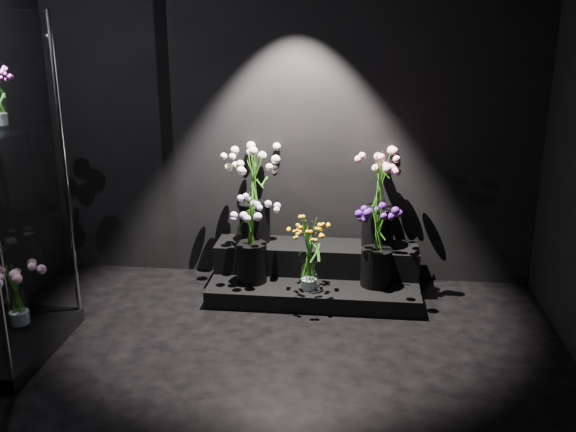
# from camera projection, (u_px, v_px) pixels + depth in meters

# --- Properties ---
(floor) EXTENTS (4.00, 4.00, 0.00)m
(floor) POSITION_uv_depth(u_px,v_px,m) (249.00, 409.00, 3.64)
(floor) COLOR black
(floor) RESTS_ON ground
(wall_back) EXTENTS (4.00, 0.00, 4.00)m
(wall_back) POSITION_uv_depth(u_px,v_px,m) (289.00, 111.00, 5.11)
(wall_back) COLOR black
(wall_back) RESTS_ON floor
(wall_front) EXTENTS (4.00, 0.00, 4.00)m
(wall_front) POSITION_uv_depth(u_px,v_px,m) (72.00, 387.00, 1.32)
(wall_front) COLOR black
(wall_front) RESTS_ON floor
(display_riser) EXTENTS (1.63, 0.73, 0.36)m
(display_riser) POSITION_uv_depth(u_px,v_px,m) (315.00, 273.00, 5.15)
(display_riser) COLOR black
(display_riser) RESTS_ON floor
(bouquet_orange_bells) EXTENTS (0.31, 0.31, 0.55)m
(bouquet_orange_bells) POSITION_uv_depth(u_px,v_px,m) (309.00, 254.00, 4.82)
(bouquet_orange_bells) COLOR white
(bouquet_orange_bells) RESTS_ON display_riser
(bouquet_lilac) EXTENTS (0.43, 0.43, 0.65)m
(bouquet_lilac) POSITION_uv_depth(u_px,v_px,m) (251.00, 236.00, 4.93)
(bouquet_lilac) COLOR black
(bouquet_lilac) RESTS_ON display_riser
(bouquet_purple) EXTENTS (0.35, 0.35, 0.64)m
(bouquet_purple) POSITION_uv_depth(u_px,v_px,m) (377.00, 242.00, 4.86)
(bouquet_purple) COLOR black
(bouquet_purple) RESTS_ON display_riser
(bouquet_cream_roses) EXTENTS (0.44, 0.44, 0.76)m
(bouquet_cream_roses) POSITION_uv_depth(u_px,v_px,m) (254.00, 189.00, 5.14)
(bouquet_cream_roses) COLOR black
(bouquet_cream_roses) RESTS_ON display_riser
(bouquet_pink_roses) EXTENTS (0.41, 0.41, 0.76)m
(bouquet_pink_roses) POSITION_uv_depth(u_px,v_px,m) (379.00, 195.00, 5.02)
(bouquet_pink_roses) COLOR black
(bouquet_pink_roses) RESTS_ON display_riser
(bouquet_case_base_pink) EXTENTS (0.40, 0.40, 0.44)m
(bouquet_case_base_pink) POSITION_uv_depth(u_px,v_px,m) (16.00, 292.00, 4.35)
(bouquet_case_base_pink) COLOR white
(bouquet_case_base_pink) RESTS_ON display_case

